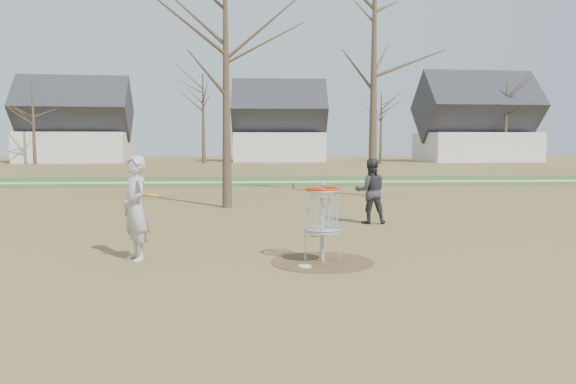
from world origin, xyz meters
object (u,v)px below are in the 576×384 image
at_px(player_standing, 135,208).
at_px(disc_golf_basket, 323,210).
at_px(disc_grounded, 305,266).
at_px(player_throwing, 371,191).

distance_m(player_standing, disc_golf_basket, 3.29).
bearing_deg(disc_grounded, disc_golf_basket, 48.91).
bearing_deg(player_standing, disc_grounded, 41.71).
height_order(disc_grounded, disc_golf_basket, disc_golf_basket).
xyz_separation_m(disc_grounded, disc_golf_basket, (0.34, 0.39, 0.89)).
bearing_deg(player_throwing, disc_grounded, 69.11).
xyz_separation_m(player_throwing, disc_grounded, (-2.18, -5.02, -0.82)).
distance_m(player_standing, player_throwing, 6.64).
bearing_deg(disc_grounded, player_standing, 165.10).
bearing_deg(player_throwing, disc_golf_basket, 70.93).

